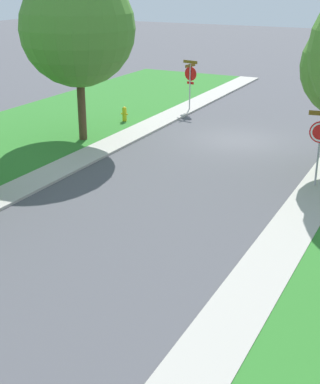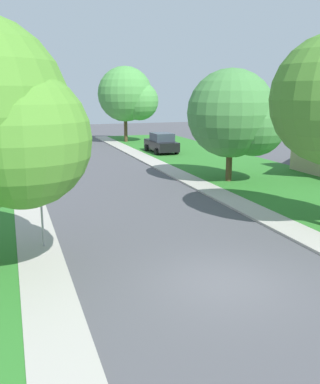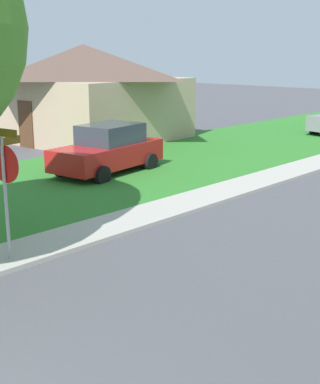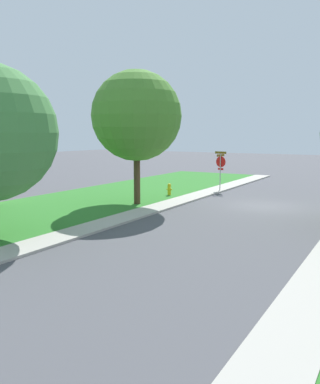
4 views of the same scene
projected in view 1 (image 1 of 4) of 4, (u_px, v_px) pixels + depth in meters
The scene contains 6 objects.
ground_plane at pixel (237, 140), 25.16m from camera, with size 120.00×120.00×0.00m, color #4C4C51.
sidewalk_west at pixel (253, 287), 13.21m from camera, with size 1.40×56.00×0.10m, color #ADA89E.
stop_sign_near_corner at pixel (190, 77), 30.01m from camera, with size 0.91×0.91×2.77m.
stop_sign_far_corner at pixel (320, 137), 18.84m from camera, with size 0.91×0.91×2.77m.
tree_across_right at pixel (75, 32), 23.61m from camera, with size 5.32×4.95×7.43m.
fire_hydrant at pixel (124, 114), 28.05m from camera, with size 0.38×0.22×0.83m.
Camera 1 is at (-7.90, 23.22, 7.03)m, focal length 51.34 mm.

